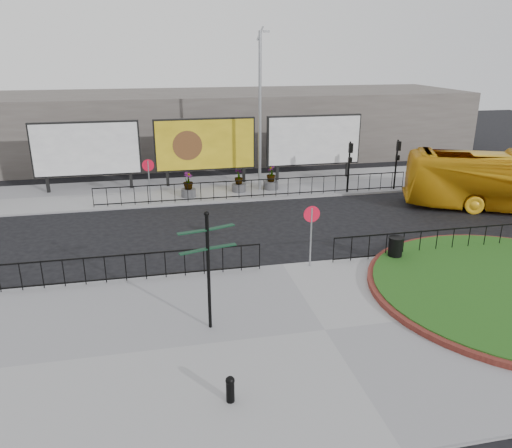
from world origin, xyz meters
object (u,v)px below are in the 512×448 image
object	(u,v)px
fingerpost_sign	(208,259)
litter_bin	(395,249)
planter_a	(188,187)
billboard_mid	(205,145)
planter_b	(239,183)
bollard	(230,388)
lamp_post	(260,110)
planter_c	(271,180)

from	to	relation	value
fingerpost_sign	litter_bin	xyz separation A→B (m)	(7.89, 3.50, -1.76)
planter_a	litter_bin	bearing A→B (deg)	-56.16
billboard_mid	planter_b	distance (m)	3.34
bollard	fingerpost_sign	bearing A→B (deg)	90.86
planter_b	billboard_mid	bearing A→B (deg)	128.88
lamp_post	bollard	distance (m)	19.71
bollard	planter_b	xyz separation A→B (m)	(3.53, 18.48, 0.13)
planter_c	litter_bin	bearing A→B (deg)	-78.79
bollard	litter_bin	size ratio (longest dim) A/B	0.71
lamp_post	planter_b	distance (m)	4.39
fingerpost_sign	lamp_post	bearing A→B (deg)	60.37
fingerpost_sign	planter_a	size ratio (longest dim) A/B	2.61
planter_b	lamp_post	bearing A→B (deg)	5.70
fingerpost_sign	litter_bin	distance (m)	8.81
bollard	planter_b	distance (m)	18.81
litter_bin	planter_a	bearing A→B (deg)	123.84
fingerpost_sign	planter_c	distance (m)	16.19
fingerpost_sign	bollard	bearing A→B (deg)	-100.80
bollard	litter_bin	bearing A→B (deg)	41.80
planter_a	billboard_mid	bearing A→B (deg)	62.96
lamp_post	planter_a	xyz separation A→B (m)	(-4.35, -0.65, -4.13)
lamp_post	bollard	xyz separation A→B (m)	(-4.84, -18.61, -4.32)
billboard_mid	lamp_post	xyz separation A→B (m)	(3.01, -1.97, 2.23)
bollard	billboard_mid	bearing A→B (deg)	84.90
billboard_mid	litter_bin	size ratio (longest dim) A/B	6.20
litter_bin	planter_b	bearing A→B (deg)	110.57
billboard_mid	planter_a	bearing A→B (deg)	-117.04
billboard_mid	planter_b	bearing A→B (deg)	-51.12
billboard_mid	litter_bin	distance (m)	14.97
fingerpost_sign	bollard	world-z (taller)	fingerpost_sign
bollard	planter_c	bearing A→B (deg)	73.43
planter_b	planter_c	distance (m)	2.01
litter_bin	planter_c	xyz separation A→B (m)	(-2.30, 11.60, 0.04)
bollard	litter_bin	distance (m)	10.51
lamp_post	planter_c	world-z (taller)	lamp_post
bollard	planter_a	size ratio (longest dim) A/B	0.49
planter_b	bollard	bearing A→B (deg)	-100.82
billboard_mid	planter_c	world-z (taller)	billboard_mid
planter_a	bollard	bearing A→B (deg)	-91.59
bollard	planter_a	xyz separation A→B (m)	(0.50, 17.95, 0.19)
planter_a	planter_b	xyz separation A→B (m)	(3.03, 0.52, -0.06)
planter_a	planter_c	world-z (taller)	planter_a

